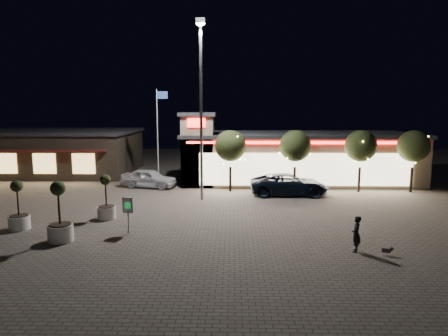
{
  "coord_description": "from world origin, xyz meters",
  "views": [
    {
      "loc": [
        4.19,
        -19.68,
        6.37
      ],
      "look_at": [
        3.62,
        6.0,
        2.58
      ],
      "focal_mm": 32.0,
      "sensor_mm": 36.0,
      "label": 1
    }
  ],
  "objects_px": {
    "pedestrian": "(356,234)",
    "planter_left": "(19,214)",
    "pickup_truck": "(289,184)",
    "white_sedan": "(149,178)",
    "planter_mid": "(60,223)",
    "valet_sign": "(128,208)"
  },
  "relations": [
    {
      "from": "pedestrian",
      "to": "planter_left",
      "type": "xyz_separation_m",
      "value": [
        -16.97,
        3.0,
        0.01
      ]
    },
    {
      "from": "pickup_truck",
      "to": "white_sedan",
      "type": "relative_size",
      "value": 1.28
    },
    {
      "from": "white_sedan",
      "to": "planter_mid",
      "type": "distance_m",
      "value": 13.56
    },
    {
      "from": "planter_left",
      "to": "valet_sign",
      "type": "height_order",
      "value": "planter_left"
    },
    {
      "from": "planter_left",
      "to": "planter_mid",
      "type": "height_order",
      "value": "planter_mid"
    },
    {
      "from": "pedestrian",
      "to": "valet_sign",
      "type": "relative_size",
      "value": 0.87
    },
    {
      "from": "pedestrian",
      "to": "planter_mid",
      "type": "distance_m",
      "value": 13.98
    },
    {
      "from": "valet_sign",
      "to": "white_sedan",
      "type": "bearing_deg",
      "value": 96.89
    },
    {
      "from": "planter_left",
      "to": "valet_sign",
      "type": "xyz_separation_m",
      "value": [
        6.0,
        -0.5,
        0.48
      ]
    },
    {
      "from": "pickup_truck",
      "to": "planter_mid",
      "type": "relative_size",
      "value": 1.94
    },
    {
      "from": "pickup_truck",
      "to": "pedestrian",
      "type": "relative_size",
      "value": 3.53
    },
    {
      "from": "pickup_truck",
      "to": "valet_sign",
      "type": "height_order",
      "value": "valet_sign"
    },
    {
      "from": "pickup_truck",
      "to": "planter_mid",
      "type": "bearing_deg",
      "value": 131.47
    },
    {
      "from": "pickup_truck",
      "to": "planter_left",
      "type": "bearing_deg",
      "value": 120.63
    },
    {
      "from": "planter_mid",
      "to": "white_sedan",
      "type": "bearing_deg",
      "value": 83.62
    },
    {
      "from": "white_sedan",
      "to": "pedestrian",
      "type": "bearing_deg",
      "value": -126.37
    },
    {
      "from": "planter_mid",
      "to": "valet_sign",
      "type": "bearing_deg",
      "value": 24.74
    },
    {
      "from": "white_sedan",
      "to": "planter_left",
      "type": "xyz_separation_m",
      "value": [
        -4.54,
        -11.61,
        0.06
      ]
    },
    {
      "from": "pickup_truck",
      "to": "white_sedan",
      "type": "distance_m",
      "value": 11.38
    },
    {
      "from": "pedestrian",
      "to": "valet_sign",
      "type": "xyz_separation_m",
      "value": [
        -10.96,
        2.5,
        0.49
      ]
    },
    {
      "from": "pedestrian",
      "to": "white_sedan",
      "type": "bearing_deg",
      "value": -120.43
    },
    {
      "from": "pedestrian",
      "to": "valet_sign",
      "type": "height_order",
      "value": "valet_sign"
    }
  ]
}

